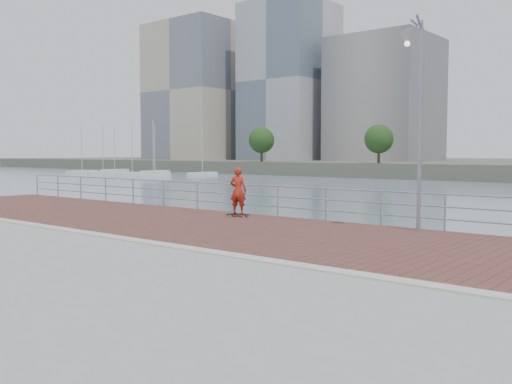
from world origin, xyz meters
The scene contains 8 objects.
water centered at (0.00, 0.00, -2.00)m, with size 400.00×400.00×0.00m, color slate.
brick_lane centered at (0.00, 3.60, 0.01)m, with size 40.00×6.80×0.02m, color brown.
curb centered at (0.00, 0.00, 0.03)m, with size 40.00×0.40×0.06m, color #B7B5AD.
guardrail centered at (0.00, 7.00, 0.69)m, with size 39.06×0.06×1.13m.
street_lamp centered at (2.48, 6.07, 4.21)m, with size 0.43×1.26×5.93m.
skateboard centered at (-4.06, 5.95, 0.09)m, with size 0.83×0.45×0.09m.
skateboarder centered at (-4.06, 5.95, 0.95)m, with size 0.62×0.41×1.70m, color #A92816.
marina centered at (-78.35, 61.13, -1.56)m, with size 30.16×20.00×9.66m.
Camera 1 is at (9.32, -9.38, 2.33)m, focal length 40.00 mm.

